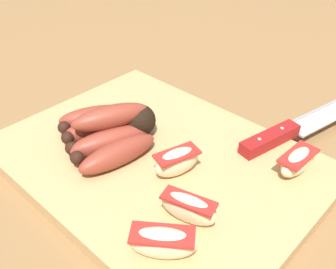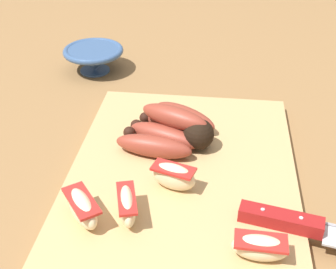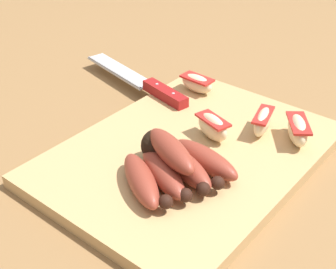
% 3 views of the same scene
% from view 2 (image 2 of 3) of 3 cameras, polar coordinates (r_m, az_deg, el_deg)
% --- Properties ---
extents(ground_plane, '(6.00, 6.00, 0.00)m').
position_cam_2_polar(ground_plane, '(0.67, 0.11, -5.43)').
color(ground_plane, olive).
extents(cutting_board, '(0.42, 0.31, 0.02)m').
position_cam_2_polar(cutting_board, '(0.66, 1.87, -4.64)').
color(cutting_board, tan).
rests_on(cutting_board, ground_plane).
extents(banana_bunch, '(0.16, 0.15, 0.06)m').
position_cam_2_polar(banana_bunch, '(0.70, 0.64, 0.74)').
color(banana_bunch, black).
rests_on(banana_bunch, cutting_board).
extents(chefs_knife, '(0.09, 0.28, 0.02)m').
position_cam_2_polar(chefs_knife, '(0.58, 18.52, -11.14)').
color(chefs_knife, silver).
rests_on(chefs_knife, cutting_board).
extents(apple_wedge_near, '(0.07, 0.04, 0.04)m').
position_cam_2_polar(apple_wedge_near, '(0.57, -5.08, -8.68)').
color(apple_wedge_near, beige).
rests_on(apple_wedge_near, cutting_board).
extents(apple_wedge_middle, '(0.04, 0.07, 0.04)m').
position_cam_2_polar(apple_wedge_middle, '(0.61, 0.66, -5.15)').
color(apple_wedge_middle, beige).
rests_on(apple_wedge_middle, cutting_board).
extents(apple_wedge_far, '(0.03, 0.06, 0.03)m').
position_cam_2_polar(apple_wedge_far, '(0.53, 11.31, -13.50)').
color(apple_wedge_far, beige).
rests_on(apple_wedge_far, cutting_board).
extents(apple_wedge_extra, '(0.07, 0.06, 0.04)m').
position_cam_2_polar(apple_wedge_extra, '(0.57, -10.55, -8.89)').
color(apple_wedge_extra, beige).
rests_on(apple_wedge_extra, cutting_board).
extents(ceramic_bowl, '(0.12, 0.12, 0.05)m').
position_cam_2_polar(ceramic_bowl, '(0.96, -9.15, 9.36)').
color(ceramic_bowl, '#385684').
rests_on(ceramic_bowl, ground_plane).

